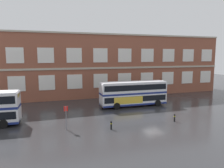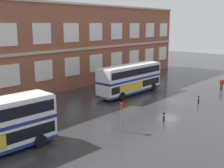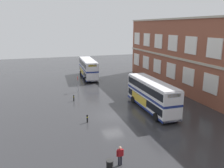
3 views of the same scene
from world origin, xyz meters
name	(u,v)px [view 1 (image 1 of 3)]	position (x,y,z in m)	size (l,w,h in m)	color
ground_plane	(147,111)	(0.00, 2.00, 0.00)	(120.00, 120.00, 0.00)	#2B2B2D
brick_terminal_building	(107,66)	(-1.38, 17.98, 6.13)	(50.17, 8.19, 12.55)	brown
double_decker_middle	(133,93)	(-0.54, 5.75, 2.15)	(11.03, 2.98, 4.07)	silver
bus_stand_flag	(66,116)	(-12.29, -2.31, 1.64)	(0.44, 0.10, 2.70)	slate
safety_bollard_west	(175,118)	(1.05, -3.56, 0.49)	(0.19, 0.19, 0.95)	black
safety_bollard_east	(111,125)	(-7.47, -3.83, 0.49)	(0.19, 0.19, 0.95)	black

